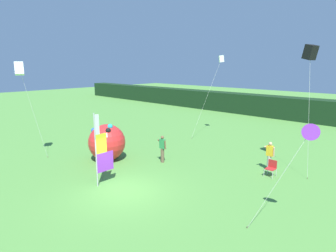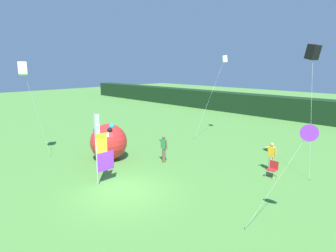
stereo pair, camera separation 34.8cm
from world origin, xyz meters
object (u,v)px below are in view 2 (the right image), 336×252
Objects in this scene: person_near_banner at (271,156)px; kite_black_box_3 at (313,52)px; banner_flag at (101,150)px; person_mid_field at (164,148)px; inflatable_balloon at (109,142)px; kite_white_box_1 at (225,59)px; folding_chair at (273,168)px; kite_white_box_2 at (23,69)px; kite_purple_delta_0 at (309,133)px.

kite_black_box_3 is (1.31, 1.02, 5.73)m from person_near_banner.
person_mid_field is at bearing 92.05° from banner_flag.
inflatable_balloon reaches higher than person_near_banner.
kite_white_box_1 reaches higher than person_near_banner.
person_near_banner is at bearing 31.08° from person_mid_field.
kite_white_box_1 reaches higher than banner_flag.
kite_black_box_3 reaches higher than person_mid_field.
person_near_banner is 1.91× the size of folding_chair.
kite_white_box_2 is (-6.59, -1.16, 3.98)m from banner_flag.
person_mid_field is at bearing 36.81° from inflatable_balloon.
inflatable_balloon is at bearing -143.19° from person_mid_field.
kite_white_box_1 is (-6.89, 5.12, 5.55)m from person_near_banner.
kite_white_box_2 reaches higher than kite_purple_delta_0.
kite_white_box_2 is at bearing -142.86° from kite_black_box_3.
banner_flag is 9.46m from person_near_banner.
banner_flag is at bearing -87.95° from person_mid_field.
kite_purple_delta_0 is at bearing -11.10° from person_mid_field.
kite_white_box_1 is 14.95m from kite_white_box_2.
kite_white_box_2 reaches higher than inflatable_balloon.
inflatable_balloon is 2.73× the size of folding_chair.
kite_white_box_1 is at bearing 135.63° from kite_purple_delta_0.
folding_chair is at bearing 33.71° from kite_white_box_2.
kite_purple_delta_0 is 15.98m from kite_white_box_2.
kite_white_box_1 reaches higher than kite_white_box_2.
folding_chair is at bearing -115.83° from kite_black_box_3.
folding_chair is at bearing 28.13° from inflatable_balloon.
kite_black_box_3 is at bearing 53.23° from banner_flag.
person_near_banner is 10.23m from kite_white_box_1.
folding_chair is 0.13× the size of kite_white_box_1.
kite_white_box_1 is at bearing 70.56° from kite_white_box_2.
banner_flag is 7.78m from kite_white_box_2.
kite_white_box_1 is (1.41, 10.55, 5.28)m from inflatable_balloon.
kite_white_box_2 is (-12.33, -8.23, 5.26)m from folding_chair.
kite_white_box_2 reaches higher than banner_flag.
person_mid_field reaches higher than person_near_banner.
person_near_banner is at bearing -36.63° from kite_white_box_1.
inflatable_balloon is at bearing -178.10° from kite_purple_delta_0.
person_near_banner is 0.96m from folding_chair.
person_near_banner is 6.74m from kite_purple_delta_0.
kite_white_box_1 is (-1.61, 12.93, 4.66)m from banner_flag.
inflatable_balloon is at bearing -97.62° from kite_white_box_1.
person_mid_field is 9.86m from kite_white_box_2.
inflatable_balloon is 9.97m from folding_chair.
kite_white_box_2 is at bearing -170.02° from banner_flag.
banner_flag is at bearing 9.98° from kite_white_box_2.
person_mid_field is at bearing 168.90° from kite_purple_delta_0.
kite_purple_delta_0 is (8.93, -1.75, 2.81)m from person_mid_field.
folding_chair is 0.13× the size of kite_black_box_3.
kite_purple_delta_0 is at bearing 1.90° from inflatable_balloon.
person_near_banner is (5.28, 7.80, -0.88)m from banner_flag.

